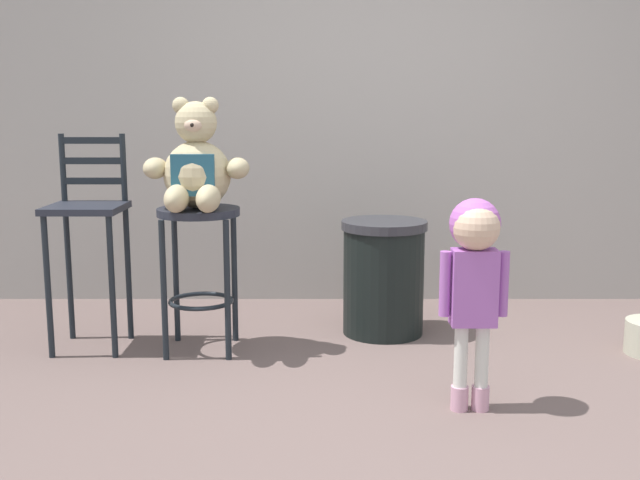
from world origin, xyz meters
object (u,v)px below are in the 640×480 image
Objects in this scene: bar_stool_with_teddy at (198,248)px; child_walking at (473,258)px; teddy_bear at (195,168)px; trash_bin at (382,277)px; bar_chair_empty at (87,223)px.

bar_stool_with_teddy is 0.84× the size of child_walking.
teddy_bear reaches higher than bar_stool_with_teddy.
bar_stool_with_teddy is 0.42m from teddy_bear.
trash_bin is 1.66m from bar_chair_empty.
child_walking is at bearing -32.32° from bar_stool_with_teddy.
trash_bin is at bearing 17.10° from bar_stool_with_teddy.
bar_chair_empty is at bearing 171.31° from teddy_bear.
bar_stool_with_teddy is at bearing 90.00° from teddy_bear.
bar_chair_empty is (-1.89, 0.88, 0.02)m from child_walking.
bar_stool_with_teddy is 1.52m from child_walking.
bar_stool_with_teddy is at bearing 112.46° from child_walking.
bar_chair_empty is (-1.60, -0.24, 0.35)m from trash_bin.
teddy_bear is 0.50× the size of bar_chair_empty.
trash_bin is 0.57× the size of bar_chair_empty.
child_walking is 1.39× the size of trash_bin.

